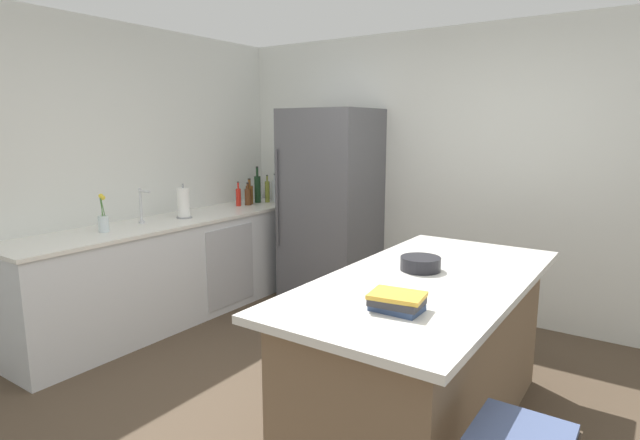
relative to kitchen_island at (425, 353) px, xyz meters
The scene contains 17 objects.
ground_plane 0.72m from the kitchen_island, 154.66° to the right, with size 7.20×7.20×0.00m, color #4C3D2D.
wall_rear 2.24m from the kitchen_island, 104.02° to the left, with size 6.00×0.10×2.60m, color silver.
wall_left 3.08m from the kitchen_island, behind, with size 0.10×6.00×2.60m, color silver.
counter_run_left 2.61m from the kitchen_island, behind, with size 0.68×2.99×0.91m.
kitchen_island is the anchor object (origin of this frame).
refrigerator 2.38m from the kitchen_island, 136.59° to the left, with size 0.83×0.76×1.89m.
sink_faucet 2.70m from the kitchen_island, behind, with size 0.15×0.05×0.30m.
flower_vase 2.65m from the kitchen_island, behind, with size 0.08×0.08×0.30m.
paper_towel_roll 2.66m from the kitchen_island, 169.28° to the left, with size 0.14×0.14×0.31m.
soda_bottle 3.13m from the kitchen_island, 145.21° to the left, with size 0.08×0.08×0.31m.
olive_oil_bottle 3.11m from the kitchen_island, 147.02° to the left, with size 0.05×0.05×0.30m.
wine_bottle 3.13m from the kitchen_island, 149.03° to the left, with size 0.07×0.07×0.39m.
whiskey_bottle 3.08m from the kitchen_island, 150.98° to the left, with size 0.08×0.08×0.27m.
syrup_bottle 2.98m from the kitchen_island, 151.95° to the left, with size 0.07×0.07×0.24m.
hot_sauce_bottle 2.98m from the kitchen_island, 154.06° to the left, with size 0.05×0.05×0.26m.
cookbook_stack 0.75m from the kitchen_island, 81.45° to the right, with size 0.26×0.21×0.08m.
mixing_bowl 0.51m from the kitchen_island, 130.14° to the left, with size 0.23×0.23×0.08m.
Camera 1 is at (1.53, -2.32, 1.72)m, focal length 28.46 mm.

